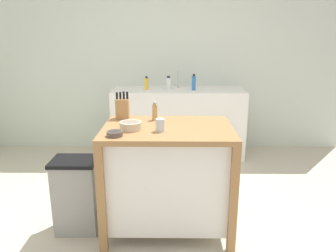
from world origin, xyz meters
name	(u,v)px	position (x,y,z in m)	size (l,w,h in m)	color
ground_plane	(153,233)	(0.00, 0.00, 0.00)	(6.13, 6.13, 0.00)	#BCB29E
wall_back	(160,56)	(0.00, 2.20, 1.30)	(5.13, 0.10, 2.60)	silver
kitchen_island	(168,173)	(0.12, 0.09, 0.50)	(1.02, 0.72, 0.89)	#9E7042
knife_block	(123,108)	(-0.27, 0.35, 0.98)	(0.11, 0.09, 0.23)	#AD7F4C
bowl_ceramic_small	(115,133)	(-0.25, -0.15, 0.91)	(0.12, 0.12, 0.04)	#564C47
bowl_stoneware_deep	(131,125)	(-0.16, 0.01, 0.92)	(0.17, 0.17, 0.06)	beige
drinking_cup	(160,125)	(0.07, -0.03, 0.94)	(0.07, 0.07, 0.10)	silver
pepper_grinder	(155,111)	(0.01, 0.31, 0.97)	(0.04, 0.04, 0.16)	tan
trash_bin	(77,195)	(-0.63, 0.05, 0.32)	(0.36, 0.28, 0.63)	gray
sink_counter	(178,122)	(0.24, 1.85, 0.45)	(1.71, 0.60, 0.90)	white
sink_faucet	(178,79)	(0.24, 1.99, 1.01)	(0.02, 0.02, 0.22)	#B7BCC1
bottle_hand_soap	(168,83)	(0.11, 1.89, 0.98)	(0.07, 0.07, 0.17)	white
bottle_spray_cleaner	(147,84)	(-0.17, 1.81, 0.98)	(0.05, 0.05, 0.17)	yellow
bottle_dish_soap	(194,83)	(0.44, 1.78, 1.00)	(0.05, 0.05, 0.21)	blue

